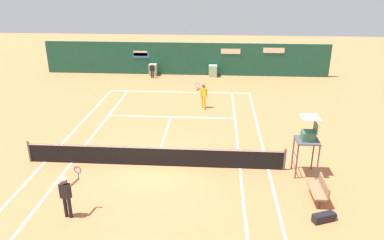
# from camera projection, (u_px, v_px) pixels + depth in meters

# --- Properties ---
(ground_plane) EXTENTS (80.00, 80.00, 0.01)m
(ground_plane) POSITION_uv_depth(u_px,v_px,m) (156.00, 160.00, 18.01)
(ground_plane) COLOR #C67042
(tennis_net) EXTENTS (12.10, 0.10, 1.07)m
(tennis_net) POSITION_uv_depth(u_px,v_px,m) (154.00, 156.00, 17.29)
(tennis_net) COLOR #4C4C51
(tennis_net) RESTS_ON ground_plane
(sponsor_back_wall) EXTENTS (25.00, 1.02, 2.84)m
(sponsor_back_wall) POSITION_uv_depth(u_px,v_px,m) (185.00, 59.00, 32.72)
(sponsor_back_wall) COLOR #194C38
(sponsor_back_wall) RESTS_ON ground_plane
(umpire_chair) EXTENTS (1.00, 1.00, 2.75)m
(umpire_chair) POSITION_uv_depth(u_px,v_px,m) (308.00, 138.00, 16.13)
(umpire_chair) COLOR #47474C
(umpire_chair) RESTS_ON ground_plane
(player_bench) EXTENTS (0.54, 1.39, 0.88)m
(player_bench) POSITION_uv_depth(u_px,v_px,m) (320.00, 189.00, 14.64)
(player_bench) COLOR #38383D
(player_bench) RESTS_ON ground_plane
(equipment_bag) EXTENTS (0.98, 0.60, 0.32)m
(equipment_bag) POSITION_uv_depth(u_px,v_px,m) (326.00, 217.00, 13.52)
(equipment_bag) COLOR black
(equipment_bag) RESTS_ON ground_plane
(player_on_baseline) EXTENTS (0.79, 0.68, 1.88)m
(player_on_baseline) POSITION_uv_depth(u_px,v_px,m) (203.00, 94.00, 24.63)
(player_on_baseline) COLOR yellow
(player_on_baseline) RESTS_ON ground_plane
(player_near_side) EXTENTS (0.76, 0.68, 1.86)m
(player_near_side) POSITION_uv_depth(u_px,v_px,m) (66.00, 194.00, 13.46)
(player_near_side) COLOR black
(player_near_side) RESTS_ON ground_plane
(ball_kid_centre_post) EXTENTS (0.43, 0.19, 1.28)m
(ball_kid_centre_post) POSITION_uv_depth(u_px,v_px,m) (152.00, 70.00, 31.88)
(ball_kid_centre_post) COLOR black
(ball_kid_centre_post) RESTS_ON ground_plane
(tennis_ball_near_service_line) EXTENTS (0.07, 0.07, 0.07)m
(tennis_ball_near_service_line) POSITION_uv_depth(u_px,v_px,m) (233.00, 135.00, 20.69)
(tennis_ball_near_service_line) COLOR #CCE033
(tennis_ball_near_service_line) RESTS_ON ground_plane
(tennis_ball_by_sideline) EXTENTS (0.07, 0.07, 0.07)m
(tennis_ball_by_sideline) POSITION_uv_depth(u_px,v_px,m) (92.00, 133.00, 21.01)
(tennis_ball_by_sideline) COLOR #CCE033
(tennis_ball_by_sideline) RESTS_ON ground_plane
(tennis_ball_mid_court) EXTENTS (0.07, 0.07, 0.07)m
(tennis_ball_mid_court) POSITION_uv_depth(u_px,v_px,m) (150.00, 108.00, 24.83)
(tennis_ball_mid_court) COLOR #CCE033
(tennis_ball_mid_court) RESTS_ON ground_plane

